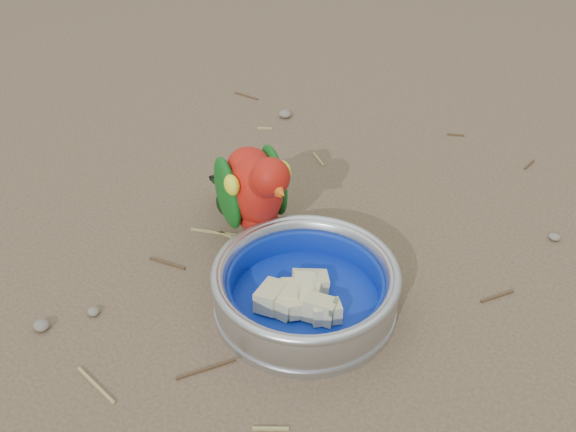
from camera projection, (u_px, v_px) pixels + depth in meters
The scene contains 6 objects.
ground at pixel (316, 276), 0.82m from camera, with size 60.00×60.00×0.00m, color brown.
food_bowl at pixel (305, 303), 0.77m from camera, with size 0.22×0.22×0.02m, color #B2B2BA.
bowl_wall at pixel (305, 285), 0.75m from camera, with size 0.22×0.22×0.04m, color #B2B2BA, non-canonical shape.
fruit_wedges at pixel (305, 289), 0.76m from camera, with size 0.13×0.13×0.03m, color beige, non-canonical shape.
lory_parrot at pixel (255, 197), 0.83m from camera, with size 0.09×0.19×0.15m, color #B1170E, non-canonical shape.
ground_debris at pixel (370, 260), 0.84m from camera, with size 0.90×0.80×0.01m, color #9E9055, non-canonical shape.
Camera 1 is at (0.31, -0.53, 0.55)m, focal length 40.00 mm.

